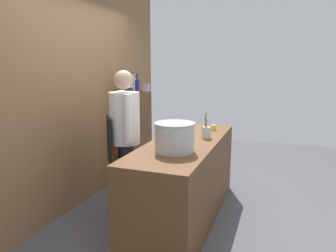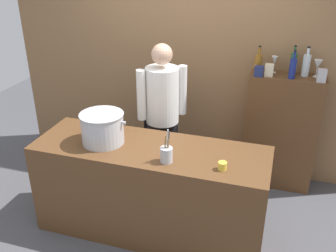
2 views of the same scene
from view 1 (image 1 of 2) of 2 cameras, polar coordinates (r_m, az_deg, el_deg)
ground_plane at (r=3.71m, az=3.00°, el=-16.37°), size 8.00×8.00×0.00m
brick_back_panel at (r=3.94m, az=-16.76°, el=7.57°), size 4.40×0.10×3.00m
prep_counter at (r=3.53m, az=3.08°, el=-9.87°), size 2.10×0.70×0.90m
bar_cabinet at (r=4.88m, az=-6.50°, el=-1.56°), size 0.76×0.32×1.30m
chef at (r=3.54m, az=-8.00°, el=-1.19°), size 0.46×0.42×1.66m
stockpot_large at (r=2.95m, az=1.23°, el=-2.06°), size 0.45×0.39×0.28m
utensil_crock at (r=3.53m, az=7.07°, el=-1.08°), size 0.10×0.10×0.30m
butter_jar at (r=3.98m, az=8.32°, el=-0.28°), size 0.07×0.07×0.07m
wine_bottle_green at (r=4.82m, az=-7.15°, el=7.49°), size 0.06×0.06×0.30m
wine_bottle_amber at (r=4.49m, az=-8.52°, el=7.02°), size 0.08×0.08×0.29m
wine_bottle_clear at (r=4.93m, az=-6.34°, el=7.56°), size 0.08×0.08×0.30m
wine_bottle_cobalt at (r=4.76m, az=-5.67°, el=7.36°), size 0.07×0.07×0.29m
wine_glass_tall at (r=4.66m, az=-8.34°, el=7.39°), size 0.06×0.06×0.17m
wine_glass_short at (r=5.02m, az=-5.76°, el=7.79°), size 0.08×0.08×0.18m
spice_tin_navy at (r=4.46m, az=-7.21°, el=6.35°), size 0.09×0.09×0.10m
spice_tin_silver at (r=5.00m, az=-4.03°, el=7.04°), size 0.08×0.08×0.13m
spice_tin_cream at (r=4.57m, az=-7.04°, el=6.58°), size 0.09×0.09×0.12m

